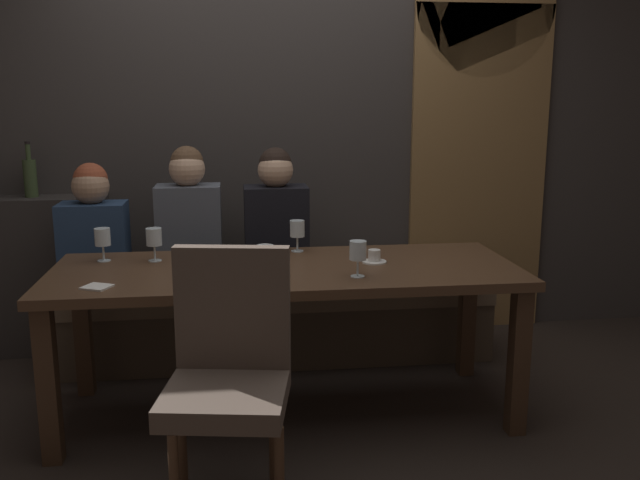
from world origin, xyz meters
name	(u,v)px	position (x,y,z in m)	size (l,w,h in m)	color
ground	(288,411)	(0.00, 0.00, 0.00)	(9.00, 9.00, 0.00)	black
back_wall_tiled	(269,102)	(0.00, 1.22, 1.50)	(6.00, 0.12, 3.00)	#383330
arched_door	(480,123)	(1.35, 1.15, 1.36)	(0.90, 0.05, 2.55)	olive
back_counter	(16,276)	(-1.55, 1.04, 0.47)	(1.10, 0.28, 0.95)	#2F2B29
dining_table	(286,285)	(0.00, 0.00, 0.65)	(2.20, 0.84, 0.74)	#412B1C
banquette_bench	(278,322)	(0.00, 0.70, 0.23)	(2.50, 0.44, 0.45)	#4A3C2E
chair_near_side	(229,363)	(-0.27, -0.72, 0.56)	(0.51, 0.51, 0.98)	#4C3321
diner_redhead	(94,233)	(-1.01, 0.68, 0.79)	(0.36, 0.24, 0.73)	navy
diner_bearded	(189,222)	(-0.49, 0.73, 0.84)	(0.36, 0.24, 0.81)	#4C515B
diner_far_end	(277,222)	(0.00, 0.71, 0.83)	(0.36, 0.24, 0.80)	black
wine_bottle_pale_label	(30,177)	(-1.42, 1.05, 1.07)	(0.08, 0.08, 0.33)	#384728
wine_glass_near_left	(297,229)	(0.08, 0.32, 0.86)	(0.08, 0.08, 0.16)	silver
wine_glass_far_right	(265,257)	(-0.11, -0.26, 0.85)	(0.08, 0.08, 0.16)	silver
wine_glass_far_left	(358,251)	(0.30, -0.22, 0.86)	(0.08, 0.08, 0.16)	silver
wine_glass_end_right	(154,239)	(-0.63, 0.20, 0.85)	(0.08, 0.08, 0.16)	silver
wine_glass_center_front	(103,238)	(-0.88, 0.23, 0.86)	(0.08, 0.08, 0.16)	silver
espresso_cup	(374,257)	(0.43, 0.03, 0.77)	(0.12, 0.12, 0.06)	white
dessert_plate	(219,268)	(-0.31, -0.03, 0.75)	(0.19, 0.19, 0.05)	white
folded_napkin	(97,287)	(-0.82, -0.26, 0.74)	(0.11, 0.10, 0.01)	silver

